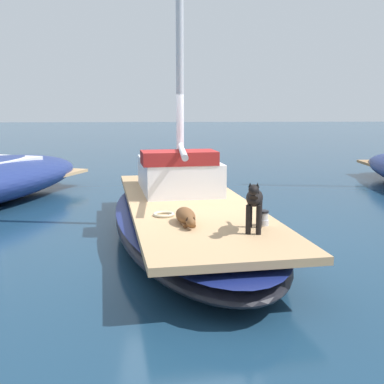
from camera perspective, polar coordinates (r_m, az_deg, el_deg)
ground_plane at (r=8.42m, az=-0.38°, el=-5.56°), size 120.00×120.00×0.00m
sailboat_main at (r=8.34m, az=-0.38°, el=-3.34°), size 3.43×7.50×0.66m
cabin_house at (r=9.29m, az=-1.68°, el=2.28°), size 1.67×2.38×0.84m
dog_brown at (r=6.70m, az=-0.73°, el=-2.94°), size 0.34×0.95×0.22m
dog_black at (r=6.28m, az=7.45°, el=-0.97°), size 0.33×0.93×0.70m
deck_winch at (r=6.70m, az=8.47°, el=-3.13°), size 0.16×0.16×0.21m
coiled_rope at (r=7.22m, az=-3.39°, el=-2.68°), size 0.32×0.32×0.04m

